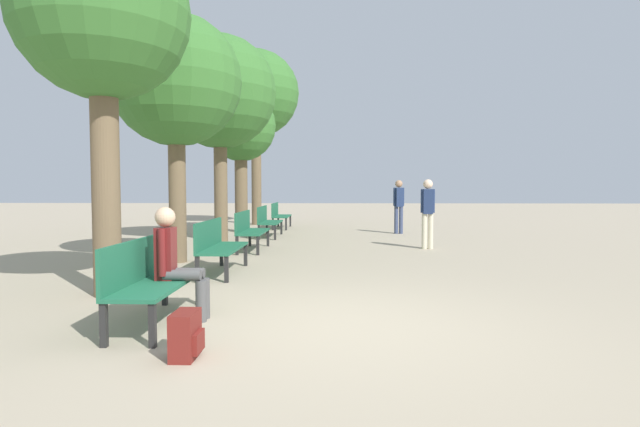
# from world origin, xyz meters

# --- Properties ---
(ground_plane) EXTENTS (80.00, 80.00, 0.00)m
(ground_plane) POSITION_xyz_m (0.00, 0.00, 0.00)
(ground_plane) COLOR tan
(bench_row_0) EXTENTS (0.54, 1.72, 0.90)m
(bench_row_0) POSITION_xyz_m (-1.99, 0.04, 0.52)
(bench_row_0) COLOR #1E6042
(bench_row_0) RESTS_ON ground_plane
(bench_row_1) EXTENTS (0.54, 1.72, 0.90)m
(bench_row_1) POSITION_xyz_m (-1.99, 3.13, 0.52)
(bench_row_1) COLOR #1E6042
(bench_row_1) RESTS_ON ground_plane
(bench_row_2) EXTENTS (0.54, 1.72, 0.90)m
(bench_row_2) POSITION_xyz_m (-1.99, 6.23, 0.52)
(bench_row_2) COLOR #1E6042
(bench_row_2) RESTS_ON ground_plane
(bench_row_3) EXTENTS (0.54, 1.72, 0.90)m
(bench_row_3) POSITION_xyz_m (-1.99, 9.32, 0.52)
(bench_row_3) COLOR #1E6042
(bench_row_3) RESTS_ON ground_plane
(bench_row_4) EXTENTS (0.54, 1.72, 0.90)m
(bench_row_4) POSITION_xyz_m (-1.99, 12.42, 0.52)
(bench_row_4) COLOR #1E6042
(bench_row_4) RESTS_ON ground_plane
(tree_row_0) EXTENTS (2.28, 2.28, 4.90)m
(tree_row_0) POSITION_xyz_m (-3.06, 1.37, 3.69)
(tree_row_0) COLOR brown
(tree_row_0) RESTS_ON ground_plane
(tree_row_1) EXTENTS (2.52, 2.52, 4.78)m
(tree_row_1) POSITION_xyz_m (-3.06, 4.38, 3.48)
(tree_row_1) COLOR brown
(tree_row_1) RESTS_ON ground_plane
(tree_row_2) EXTENTS (2.99, 2.99, 5.49)m
(tree_row_2) POSITION_xyz_m (-3.06, 8.07, 3.96)
(tree_row_2) COLOR brown
(tree_row_2) RESTS_ON ground_plane
(tree_row_3) EXTENTS (2.28, 2.28, 4.59)m
(tree_row_3) POSITION_xyz_m (-3.06, 10.97, 3.37)
(tree_row_3) COLOR brown
(tree_row_3) RESTS_ON ground_plane
(tree_row_4) EXTENTS (3.33, 3.33, 6.75)m
(tree_row_4) POSITION_xyz_m (-3.06, 14.15, 5.04)
(tree_row_4) COLOR brown
(tree_row_4) RESTS_ON ground_plane
(person_seated) EXTENTS (0.57, 0.33, 1.25)m
(person_seated) POSITION_xyz_m (-1.74, 0.18, 0.67)
(person_seated) COLOR #4C4C4C
(person_seated) RESTS_ON ground_plane
(backpack) EXTENTS (0.23, 0.36, 0.40)m
(backpack) POSITION_xyz_m (-1.27, -1.04, 0.20)
(backpack) COLOR maroon
(backpack) RESTS_ON ground_plane
(pedestrian_near) EXTENTS (0.34, 0.25, 1.68)m
(pedestrian_near) POSITION_xyz_m (2.01, 10.48, 0.96)
(pedestrian_near) COLOR #384260
(pedestrian_near) RESTS_ON ground_plane
(pedestrian_mid) EXTENTS (0.33, 0.22, 1.65)m
(pedestrian_mid) POSITION_xyz_m (2.20, 6.64, 0.94)
(pedestrian_mid) COLOR beige
(pedestrian_mid) RESTS_ON ground_plane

